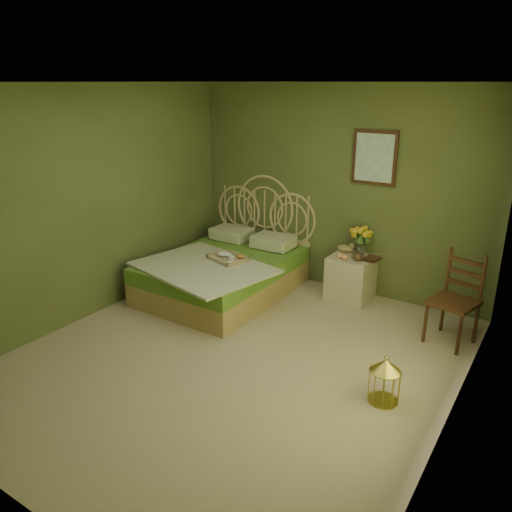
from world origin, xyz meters
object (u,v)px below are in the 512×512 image
Objects in this scene: bed at (225,270)px; nightstand at (352,272)px; birdcage at (384,381)px; chair at (456,293)px.

bed reaches higher than nightstand.
bed is at bearing 155.23° from birdcage.
chair is (1.32, -0.42, 0.18)m from nightstand.
nightstand is at bearing 120.20° from birdcage.
nightstand is 1.40m from chair.
chair is 1.51m from birdcage.
birdcage is (2.54, -1.17, -0.11)m from bed.
birdcage is (-0.23, -1.45, -0.34)m from chair.
nightstand is at bearing 176.52° from chair.
bed is 2.24× the size of nightstand.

